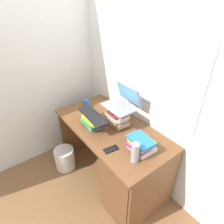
{
  "coord_description": "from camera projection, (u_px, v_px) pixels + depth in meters",
  "views": [
    {
      "loc": [
        1.33,
        -0.99,
        2.03
      ],
      "look_at": [
        -0.0,
        0.02,
        0.96
      ],
      "focal_mm": 30.89,
      "sensor_mm": 36.0,
      "label": 1
    }
  ],
  "objects": [
    {
      "name": "computer_mouse",
      "position": [
        131.0,
        137.0,
        1.9
      ],
      "size": [
        0.06,
        0.1,
        0.04
      ],
      "primitive_type": "ellipsoid",
      "color": "#A5A8AD",
      "rests_on": "desk"
    },
    {
      "name": "cell_phone",
      "position": [
        111.0,
        149.0,
        1.78
      ],
      "size": [
        0.08,
        0.14,
        0.01
      ],
      "primitive_type": "cube",
      "rotation": [
        0.0,
        0.0,
        -0.13
      ],
      "color": "black",
      "rests_on": "desk"
    },
    {
      "name": "book_stack_tall",
      "position": [
        118.0,
        117.0,
        2.04
      ],
      "size": [
        0.24,
        0.2,
        0.22
      ],
      "color": "orange",
      "rests_on": "desk"
    },
    {
      "name": "wall_left",
      "position": [
        66.0,
        58.0,
        2.42
      ],
      "size": [
        0.05,
        6.0,
        2.6
      ],
      "primitive_type": "cube",
      "color": "silver",
      "rests_on": "ground"
    },
    {
      "name": "wastebasket",
      "position": [
        65.0,
        158.0,
        2.54
      ],
      "size": [
        0.25,
        0.25,
        0.29
      ],
      "primitive_type": "cylinder",
      "color": "silver",
      "rests_on": "ground"
    },
    {
      "name": "mug",
      "position": [
        86.0,
        103.0,
        2.42
      ],
      "size": [
        0.11,
        0.07,
        0.09
      ],
      "color": "#265999",
      "rests_on": "desk"
    },
    {
      "name": "book_stack_side",
      "position": [
        141.0,
        144.0,
        1.75
      ],
      "size": [
        0.25,
        0.22,
        0.13
      ],
      "color": "white",
      "rests_on": "desk"
    },
    {
      "name": "desk",
      "position": [
        129.0,
        171.0,
        2.02
      ],
      "size": [
        1.38,
        0.69,
        0.78
      ],
      "color": "brown",
      "rests_on": "ground"
    },
    {
      "name": "book_stack_keyboard_riser",
      "position": [
        93.0,
        121.0,
        2.04
      ],
      "size": [
        0.25,
        0.2,
        0.13
      ],
      "color": "teal",
      "rests_on": "desk"
    },
    {
      "name": "ground_plane",
      "position": [
        111.0,
        175.0,
        2.49
      ],
      "size": [
        6.0,
        6.0,
        0.0
      ],
      "primitive_type": "plane",
      "color": "brown"
    },
    {
      "name": "keyboard",
      "position": [
        93.0,
        116.0,
        2.0
      ],
      "size": [
        0.43,
        0.17,
        0.02
      ],
      "primitive_type": "cube",
      "rotation": [
        0.0,
        0.0,
        -0.07
      ],
      "color": "black",
      "rests_on": "book_stack_keyboard_riser"
    },
    {
      "name": "laptop",
      "position": [
        123.0,
        102.0,
        1.99
      ],
      "size": [
        0.34,
        0.29,
        0.22
      ],
      "color": "gray",
      "rests_on": "book_stack_tall"
    },
    {
      "name": "wall_back",
      "position": [
        141.0,
        73.0,
        1.99
      ],
      "size": [
        6.0,
        0.06,
        2.6
      ],
      "color": "white",
      "rests_on": "ground"
    },
    {
      "name": "water_bottle",
      "position": [
        135.0,
        153.0,
        1.61
      ],
      "size": [
        0.07,
        0.07,
        0.19
      ],
      "primitive_type": "cylinder",
      "color": "#999EA5",
      "rests_on": "desk"
    }
  ]
}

